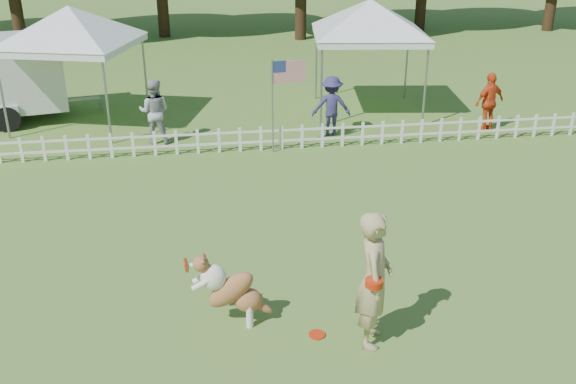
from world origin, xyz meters
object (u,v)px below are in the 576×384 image
object	(u,v)px
frisbee_on_turf	(317,335)
canopy_tent_right	(368,58)
flag_pole	(273,107)
spectator_b	(331,106)
spectator_a	(154,112)
spectator_c	(489,102)
canopy_tent_left	(76,68)
handler	(374,279)
dog	(232,290)

from	to	relation	value
frisbee_on_turf	canopy_tent_right	bearing A→B (deg)	71.96
flag_pole	spectator_b	world-z (taller)	flag_pole
spectator_a	canopy_tent_right	bearing A→B (deg)	-152.05
frisbee_on_turf	spectator_b	size ratio (longest dim) A/B	0.15
canopy_tent_right	spectator_c	world-z (taller)	canopy_tent_right
frisbee_on_turf	canopy_tent_left	bearing A→B (deg)	114.09
canopy_tent_left	handler	bearing A→B (deg)	-46.85
frisbee_on_turf	canopy_tent_right	xyz separation A→B (m)	(3.32, 10.20, 1.52)
spectator_a	canopy_tent_left	bearing A→B (deg)	-30.75
frisbee_on_turf	spectator_a	size ratio (longest dim) A/B	0.14
handler	spectator_a	distance (m)	9.13
canopy_tent_left	canopy_tent_right	world-z (taller)	canopy_tent_right
spectator_a	spectator_b	distance (m)	4.41
flag_pole	canopy_tent_left	bearing A→B (deg)	140.78
canopy_tent_right	spectator_a	bearing A→B (deg)	-154.61
handler	canopy_tent_right	size ratio (longest dim) A/B	0.63
frisbee_on_turf	spectator_a	bearing A→B (deg)	106.62
canopy_tent_left	spectator_c	bearing A→B (deg)	5.62
canopy_tent_left	spectator_a	world-z (taller)	canopy_tent_left
handler	frisbee_on_turf	xyz separation A→B (m)	(-0.70, 0.21, -0.95)
flag_pole	spectator_b	xyz separation A→B (m)	(1.63, 1.07, -0.35)
dog	canopy_tent_left	size ratio (longest dim) A/B	0.36
spectator_c	canopy_tent_left	bearing A→B (deg)	-30.34
frisbee_on_turf	spectator_b	distance (m)	8.57
canopy_tent_left	frisbee_on_turf	bearing A→B (deg)	-49.58
spectator_a	frisbee_on_turf	bearing A→B (deg)	116.87
dog	spectator_a	world-z (taller)	spectator_a
frisbee_on_turf	flag_pole	world-z (taller)	flag_pole
frisbee_on_turf	spectator_c	world-z (taller)	spectator_c
dog	frisbee_on_turf	xyz separation A→B (m)	(1.11, -0.45, -0.54)
canopy_tent_left	spectator_b	xyz separation A→B (m)	(6.44, -1.79, -0.76)
handler	spectator_c	distance (m)	9.90
handler	spectator_b	xyz separation A→B (m)	(1.22, 8.52, -0.20)
frisbee_on_turf	handler	bearing A→B (deg)	-16.46
canopy_tent_right	spectator_c	xyz separation A→B (m)	(2.73, -2.09, -0.77)
canopy_tent_right	dog	bearing A→B (deg)	-106.76
spectator_c	flag_pole	bearing A→B (deg)	-11.07
spectator_b	spectator_c	bearing A→B (deg)	-175.57
handler	canopy_tent_right	bearing A→B (deg)	2.33
flag_pole	spectator_b	size ratio (longest dim) A/B	1.46
canopy_tent_left	spectator_c	size ratio (longest dim) A/B	2.01
flag_pole	spectator_b	distance (m)	1.98
canopy_tent_left	spectator_a	bearing A→B (deg)	-24.67
handler	frisbee_on_turf	bearing A→B (deg)	90.04
handler	spectator_c	world-z (taller)	handler
dog	spectator_c	bearing A→B (deg)	51.71
dog	frisbee_on_turf	size ratio (longest dim) A/B	4.78
canopy_tent_right	flag_pole	distance (m)	4.26
handler	spectator_b	distance (m)	8.61
spectator_b	canopy_tent_right	bearing A→B (deg)	-119.38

